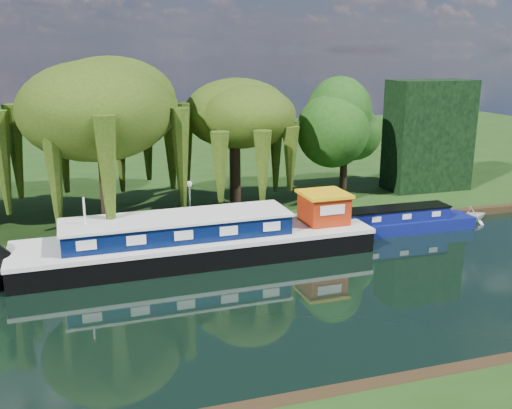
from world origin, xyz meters
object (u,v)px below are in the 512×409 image
object	(u,v)px
dutch_barge	(201,240)
white_cruiser	(471,221)
narrowboat	(385,223)
red_dinghy	(8,276)

from	to	relation	value
dutch_barge	white_cruiser	xyz separation A→B (m)	(17.74, 1.40, -0.96)
dutch_barge	narrowboat	distance (m)	11.35
dutch_barge	red_dinghy	xyz separation A→B (m)	(-9.43, 0.27, -0.96)
dutch_barge	narrowboat	bearing A→B (deg)	3.33
dutch_barge	narrowboat	xyz separation A→B (m)	(11.30, 0.95, -0.38)
dutch_barge	red_dinghy	distance (m)	9.48
white_cruiser	dutch_barge	bearing A→B (deg)	91.57
red_dinghy	white_cruiser	distance (m)	27.19
narrowboat	red_dinghy	world-z (taller)	narrowboat
dutch_barge	red_dinghy	size ratio (longest dim) A/B	6.21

